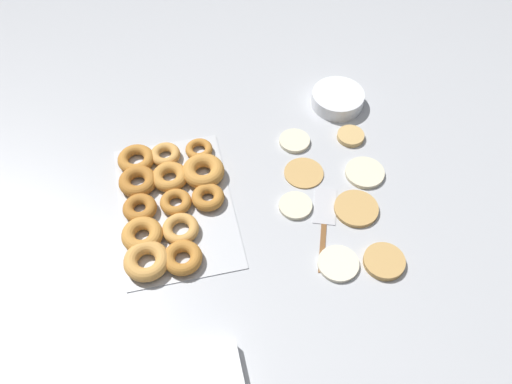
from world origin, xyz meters
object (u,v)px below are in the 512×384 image
object	(u,v)px
container_stack	(214,376)
pancake_6	(351,136)
pancake_0	(384,261)
spatula	(325,215)
pancake_7	(295,206)
pancake_3	(365,173)
pancake_5	(338,264)
batter_bowl	(338,99)
pancake_1	(356,209)
pancake_2	(295,141)
donut_tray	(168,201)
pancake_4	(304,172)

from	to	relation	value
container_stack	pancake_6	bearing A→B (deg)	139.68
pancake_0	spatula	world-z (taller)	pancake_0
pancake_6	pancake_7	distance (m)	0.31
pancake_3	pancake_6	distance (m)	0.14
pancake_5	batter_bowl	world-z (taller)	batter_bowl
pancake_1	pancake_3	bearing A→B (deg)	150.22
pancake_3	pancake_5	distance (m)	0.31
pancake_6	batter_bowl	bearing A→B (deg)	177.75
pancake_7	pancake_5	bearing A→B (deg)	16.18
pancake_2	spatula	bearing A→B (deg)	1.92
pancake_1	pancake_3	size ratio (longest dim) A/B	1.08
pancake_2	donut_tray	world-z (taller)	donut_tray
pancake_2	donut_tray	bearing A→B (deg)	-69.43
pancake_7	donut_tray	bearing A→B (deg)	-103.68
pancake_0	container_stack	xyz separation A→B (m)	(0.19, -0.47, 0.01)
pancake_4	pancake_7	xyz separation A→B (m)	(0.11, -0.05, 0.00)
pancake_3	spatula	bearing A→B (deg)	-53.96
container_stack	pancake_7	bearing A→B (deg)	144.04
pancake_1	spatula	distance (m)	0.09
pancake_1	pancake_2	bearing A→B (deg)	-160.55
pancake_1	pancake_5	bearing A→B (deg)	-33.43
spatula	pancake_6	bearing A→B (deg)	-12.01
pancake_5	pancake_7	size ratio (longest dim) A/B	1.14
pancake_1	pancake_4	distance (m)	0.18
pancake_0	pancake_4	bearing A→B (deg)	-160.26
pancake_3	donut_tray	bearing A→B (deg)	-91.43
spatula	pancake_5	bearing A→B (deg)	-164.29
container_stack	spatula	bearing A→B (deg)	134.96
pancake_5	batter_bowl	distance (m)	0.58
pancake_7	donut_tray	xyz separation A→B (m)	(-0.08, -0.33, 0.01)
container_stack	pancake_4	bearing A→B (deg)	145.80
pancake_0	pancake_2	world-z (taller)	pancake_0
batter_bowl	donut_tray	bearing A→B (deg)	-64.06
pancake_4	donut_tray	bearing A→B (deg)	-86.16
pancake_0	container_stack	world-z (taller)	container_stack
pancake_4	pancake_6	world-z (taller)	pancake_6
pancake_5	container_stack	distance (m)	0.41
pancake_1	pancake_7	size ratio (longest dim) A/B	1.32
pancake_7	batter_bowl	bearing A→B (deg)	146.79
pancake_6	pancake_7	size ratio (longest dim) A/B	0.89
pancake_0	pancake_6	xyz separation A→B (m)	(-0.43, 0.06, -0.00)
donut_tray	spatula	xyz separation A→B (m)	(0.12, 0.40, -0.02)
pancake_7	donut_tray	distance (m)	0.34
batter_bowl	spatula	xyz separation A→B (m)	(0.40, -0.16, -0.02)
pancake_1	batter_bowl	distance (m)	0.41
pancake_1	pancake_7	bearing A→B (deg)	-106.30
pancake_1	pancake_4	world-z (taller)	pancake_1
container_stack	pancake_1	bearing A→B (deg)	128.67
pancake_2	spatula	world-z (taller)	pancake_2
spatula	pancake_4	bearing A→B (deg)	25.76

